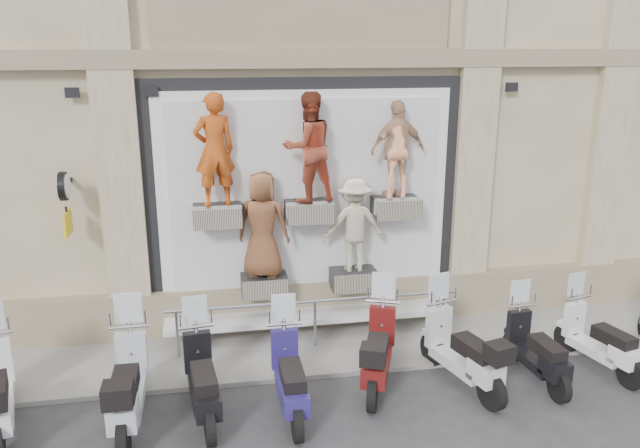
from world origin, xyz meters
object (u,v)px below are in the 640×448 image
(scooter_e, at_px, (290,362))
(scooter_f, at_px, (379,337))
(scooter_d, at_px, (202,366))
(scooter_g, at_px, (462,337))
(clock_sign_bracket, at_px, (65,195))
(guard_rail, at_px, (315,325))
(scooter_c, at_px, (126,370))
(scooter_h, at_px, (537,337))
(scooter_i, at_px, (601,328))

(scooter_e, height_order, scooter_f, scooter_f)
(scooter_d, xyz_separation_m, scooter_g, (3.89, 0.12, 0.02))
(scooter_d, relative_size, scooter_e, 1.01)
(scooter_g, bearing_deg, scooter_d, 166.77)
(clock_sign_bracket, bearing_deg, scooter_d, -46.83)
(guard_rail, xyz_separation_m, scooter_g, (2.00, -1.55, 0.34))
(scooter_c, relative_size, scooter_e, 1.08)
(scooter_d, xyz_separation_m, scooter_h, (5.10, 0.06, -0.06))
(scooter_i, bearing_deg, scooter_e, 169.96)
(scooter_d, xyz_separation_m, scooter_i, (6.27, 0.19, -0.05))
(guard_rail, distance_m, scooter_g, 2.55)
(scooter_e, height_order, scooter_g, scooter_g)
(guard_rail, relative_size, scooter_g, 2.54)
(clock_sign_bracket, distance_m, scooter_i, 8.75)
(guard_rail, height_order, scooter_e, scooter_e)
(scooter_c, relative_size, scooter_i, 1.15)
(scooter_e, distance_m, scooter_f, 1.50)
(scooter_e, bearing_deg, clock_sign_bracket, 145.02)
(scooter_c, xyz_separation_m, scooter_g, (4.89, 0.16, -0.03))
(scooter_g, bearing_deg, scooter_h, -17.45)
(clock_sign_bracket, relative_size, scooter_h, 0.57)
(scooter_f, xyz_separation_m, scooter_h, (2.46, -0.29, -0.08))
(scooter_h, distance_m, scooter_i, 1.17)
(clock_sign_bracket, relative_size, scooter_g, 0.51)
(scooter_e, bearing_deg, scooter_f, 18.64)
(guard_rail, xyz_separation_m, clock_sign_bracket, (-3.90, 0.47, 2.34))
(guard_rail, bearing_deg, scooter_e, -110.66)
(scooter_h, bearing_deg, scooter_c, 177.67)
(scooter_c, height_order, scooter_h, scooter_c)
(guard_rail, xyz_separation_m, scooter_h, (3.21, -1.61, 0.26))
(scooter_e, relative_size, scooter_f, 0.97)
(scooter_e, xyz_separation_m, scooter_i, (5.05, 0.32, -0.05))
(scooter_c, height_order, scooter_i, scooter_c)
(scooter_c, bearing_deg, scooter_h, 1.09)
(clock_sign_bracket, xyz_separation_m, scooter_g, (5.90, -2.02, -1.99))
(scooter_g, distance_m, scooter_h, 1.22)
(scooter_d, distance_m, scooter_f, 2.67)
(clock_sign_bracket, bearing_deg, guard_rail, -6.84)
(guard_rail, relative_size, clock_sign_bracket, 4.96)
(scooter_d, relative_size, scooter_h, 1.08)
(scooter_f, bearing_deg, scooter_g, 10.43)
(scooter_c, bearing_deg, clock_sign_bracket, 114.82)
(scooter_c, bearing_deg, scooter_f, 6.36)
(scooter_d, bearing_deg, scooter_g, -4.57)
(scooter_e, height_order, scooter_h, scooter_e)
(guard_rail, xyz_separation_m, scooter_d, (-1.89, -1.67, 0.32))
(clock_sign_bracket, relative_size, scooter_i, 0.57)
(scooter_e, height_order, scooter_i, scooter_e)
(clock_sign_bracket, bearing_deg, scooter_g, -18.93)
(scooter_h, relative_size, scooter_i, 0.99)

